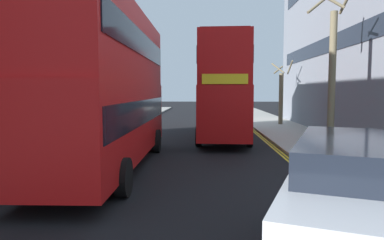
# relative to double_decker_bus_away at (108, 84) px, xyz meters

# --- Properties ---
(sidewalk_right) EXTENTS (4.00, 80.00, 0.14)m
(sidewalk_right) POSITION_rel_double_decker_bus_away_xyz_m (8.97, 4.47, -2.96)
(sidewalk_right) COLOR #ADA89E
(sidewalk_right) RESTS_ON ground
(sidewalk_left) EXTENTS (4.00, 80.00, 0.14)m
(sidewalk_left) POSITION_rel_double_decker_bus_away_xyz_m (-4.03, 4.47, -2.96)
(sidewalk_left) COLOR #ADA89E
(sidewalk_left) RESTS_ON ground
(kerb_line_outer) EXTENTS (0.10, 56.00, 0.01)m
(kerb_line_outer) POSITION_rel_double_decker_bus_away_xyz_m (6.87, 2.47, -3.03)
(kerb_line_outer) COLOR yellow
(kerb_line_outer) RESTS_ON ground
(kerb_line_inner) EXTENTS (0.10, 56.00, 0.01)m
(kerb_line_inner) POSITION_rel_double_decker_bus_away_xyz_m (6.71, 2.47, -3.03)
(kerb_line_inner) COLOR yellow
(kerb_line_inner) RESTS_ON ground
(double_decker_bus_away) EXTENTS (2.87, 10.83, 5.64)m
(double_decker_bus_away) POSITION_rel_double_decker_bus_away_xyz_m (0.00, 0.00, 0.00)
(double_decker_bus_away) COLOR red
(double_decker_bus_away) RESTS_ON ground
(double_decker_bus_oncoming) EXTENTS (3.13, 10.90, 5.64)m
(double_decker_bus_oncoming) POSITION_rel_double_decker_bus_away_xyz_m (4.49, 8.46, 0.00)
(double_decker_bus_oncoming) COLOR #B20F0F
(double_decker_bus_oncoming) RESTS_ON ground
(taxi_minivan) EXTENTS (3.39, 5.16, 2.12)m
(taxi_minivan) POSITION_rel_double_decker_bus_away_xyz_m (5.55, -7.62, -1.96)
(taxi_minivan) COLOR silver
(taxi_minivan) RESTS_ON ground
(street_tree_near) EXTENTS (1.59, 1.74, 7.03)m
(street_tree_near) POSITION_rel_double_decker_bus_away_xyz_m (8.76, 2.89, 0.41)
(street_tree_near) COLOR #6B6047
(street_tree_near) RESTS_ON sidewalk_right
(street_tree_mid) EXTENTS (1.58, 1.55, 4.99)m
(street_tree_mid) POSITION_rel_double_decker_bus_away_xyz_m (9.42, 15.80, -0.62)
(street_tree_mid) COLOR #6B6047
(street_tree_mid) RESTS_ON sidewalk_right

